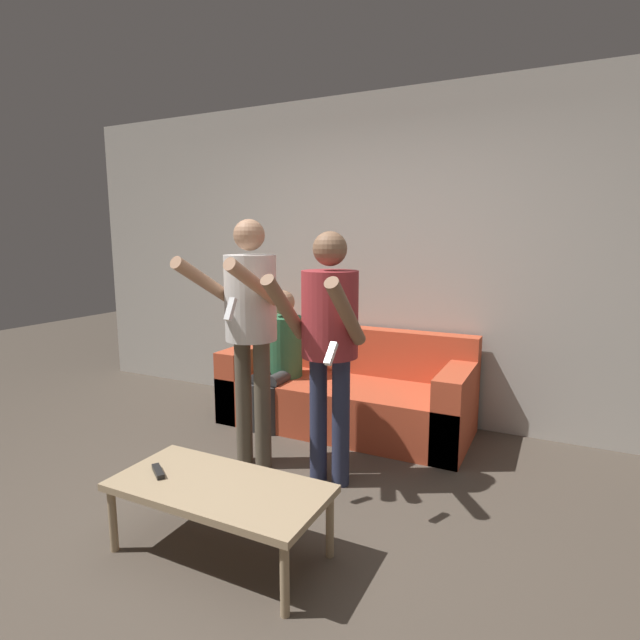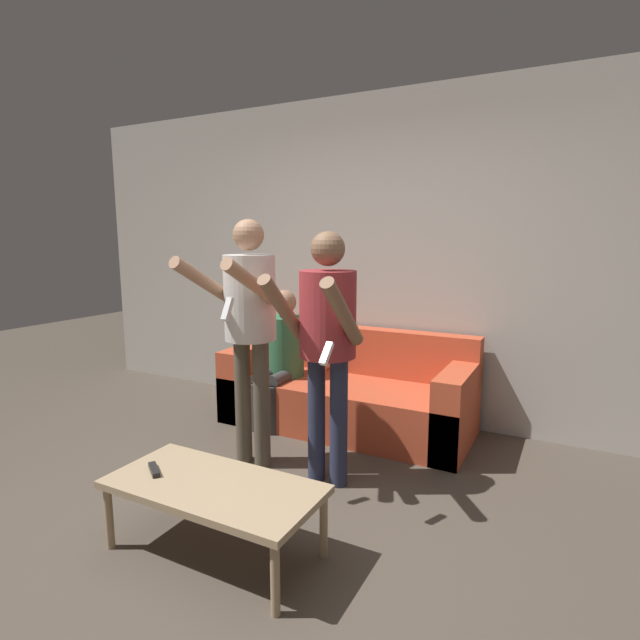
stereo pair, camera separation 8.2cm
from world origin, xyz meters
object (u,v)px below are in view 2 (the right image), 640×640
(person_standing_left, at_px, (249,315))
(person_seated, at_px, (281,352))
(person_standing_right, at_px, (327,331))
(couch, at_px, (348,394))
(remote_on_table, at_px, (154,470))
(coffee_table, at_px, (214,490))

(person_standing_left, xyz_separation_m, person_seated, (-0.25, 0.79, -0.44))
(person_standing_right, bearing_deg, couch, 106.79)
(person_standing_right, bearing_deg, person_standing_left, -179.76)
(person_standing_left, xyz_separation_m, remote_on_table, (0.06, -0.93, -0.66))
(couch, relative_size, person_standing_left, 1.21)
(coffee_table, bearing_deg, couch, 93.77)
(person_standing_left, bearing_deg, person_seated, 107.48)
(person_standing_right, xyz_separation_m, person_seated, (-0.82, 0.78, -0.38))
(remote_on_table, bearing_deg, coffee_table, 7.64)
(person_standing_right, distance_m, coffee_table, 1.11)
(person_standing_left, distance_m, person_seated, 0.93)
(person_seated, height_order, remote_on_table, person_seated)
(person_standing_left, distance_m, remote_on_table, 1.14)
(coffee_table, xyz_separation_m, remote_on_table, (-0.34, -0.05, 0.05))
(person_standing_right, xyz_separation_m, remote_on_table, (-0.51, -0.93, -0.60))
(coffee_table, bearing_deg, person_standing_right, 79.44)
(person_standing_left, bearing_deg, remote_on_table, -86.17)
(couch, relative_size, person_seated, 1.80)
(person_standing_left, xyz_separation_m, coffee_table, (0.40, -0.88, -0.71))
(couch, xyz_separation_m, coffee_table, (0.12, -1.82, 0.06))
(person_standing_right, height_order, remote_on_table, person_standing_right)
(person_standing_left, bearing_deg, couch, 73.28)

